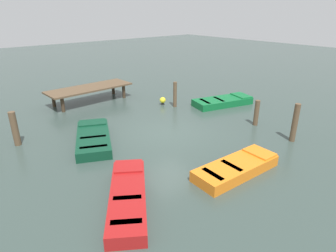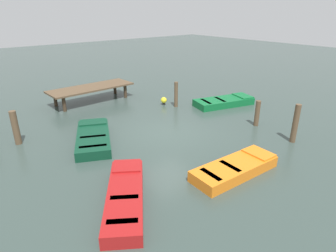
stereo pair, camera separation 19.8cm
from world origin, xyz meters
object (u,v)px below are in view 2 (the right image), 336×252
rowboat_dark_green (93,137)px  rowboat_green (224,102)px  dock_segment (91,89)px  rowboat_red (125,196)px  mooring_piling_center (295,124)px  mooring_piling_mid_right (257,113)px  rowboat_orange (235,168)px  mooring_piling_near_left (176,95)px  mooring_piling_mid_left (16,128)px  marker_buoy (164,100)px

rowboat_dark_green → rowboat_green: bearing=-65.7°
dock_segment → rowboat_dark_green: bearing=-117.5°
rowboat_red → mooring_piling_center: 8.00m
mooring_piling_mid_right → rowboat_red: bearing=-172.2°
dock_segment → mooring_piling_center: mooring_piling_center is taller
dock_segment → rowboat_orange: size_ratio=1.54×
rowboat_red → mooring_piling_center: mooring_piling_center is taller
rowboat_red → rowboat_green: same height
mooring_piling_near_left → mooring_piling_center: bearing=-83.7°
rowboat_red → rowboat_green: bearing=-31.6°
dock_segment → mooring_piling_mid_right: (4.56, -8.89, -0.20)m
mooring_piling_near_left → rowboat_dark_green: bearing=-166.7°
rowboat_green → mooring_piling_mid_left: (-11.04, 2.10, 0.53)m
rowboat_orange → dock_segment: bearing=94.1°
dock_segment → rowboat_orange: 11.12m
mooring_piling_center → mooring_piling_mid_left: bearing=141.6°
mooring_piling_mid_right → marker_buoy: (-1.49, 5.52, -0.36)m
dock_segment → mooring_piling_mid_left: bearing=-147.3°
marker_buoy → mooring_piling_center: bearing=-81.8°
rowboat_red → mooring_piling_mid_left: 6.58m
mooring_piling_mid_right → mooring_piling_center: bearing=-100.2°
mooring_piling_mid_left → mooring_piling_near_left: size_ratio=1.00×
rowboat_dark_green → rowboat_green: size_ratio=0.98×
rowboat_green → marker_buoy: (-2.79, 2.35, 0.07)m
rowboat_orange → rowboat_red: size_ratio=0.93×
mooring_piling_mid_left → marker_buoy: 8.26m
mooring_piling_center → marker_buoy: (-1.11, 7.67, -0.57)m
dock_segment → rowboat_red: size_ratio=1.44×
rowboat_green → mooring_piling_center: size_ratio=2.21×
rowboat_orange → mooring_piling_center: 4.11m
mooring_piling_mid_right → dock_segment: bearing=117.1°
mooring_piling_mid_left → mooring_piling_center: mooring_piling_center is taller
mooring_piling_mid_left → marker_buoy: size_ratio=3.12×
rowboat_red → mooring_piling_near_left: size_ratio=2.43×
rowboat_orange → rowboat_dark_green: 6.20m
rowboat_green → mooring_piling_mid_left: mooring_piling_mid_left is taller
mooring_piling_near_left → rowboat_green: bearing=-33.5°
rowboat_dark_green → dock_segment: bearing=0.6°
mooring_piling_near_left → marker_buoy: mooring_piling_near_left is taller
rowboat_red → mooring_piling_mid_left: size_ratio=2.43×
rowboat_orange → rowboat_dark_green: bearing=119.4°
rowboat_orange → mooring_piling_near_left: 7.75m
rowboat_orange → rowboat_green: 7.86m
dock_segment → marker_buoy: 4.59m
rowboat_dark_green → mooring_piling_mid_left: size_ratio=2.50×
rowboat_green → mooring_piling_mid_right: bearing=-96.8°
mooring_piling_mid_right → marker_buoy: bearing=105.1°
rowboat_green → mooring_piling_center: mooring_piling_center is taller
mooring_piling_mid_left → mooring_piling_near_left: same height
rowboat_red → mooring_piling_center: (7.91, -1.01, 0.64)m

